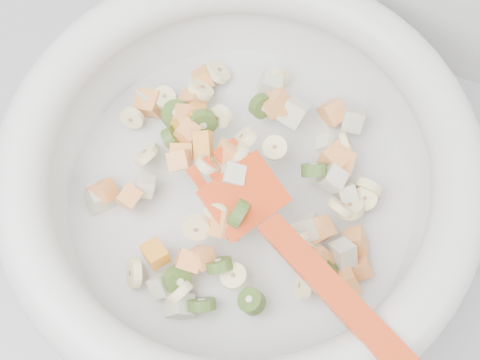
% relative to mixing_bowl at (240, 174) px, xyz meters
% --- Properties ---
extents(mixing_bowl, '(0.43, 0.41, 0.13)m').
position_rel_mixing_bowl_xyz_m(mixing_bowl, '(0.00, 0.00, 0.00)').
color(mixing_bowl, silver).
rests_on(mixing_bowl, counter).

